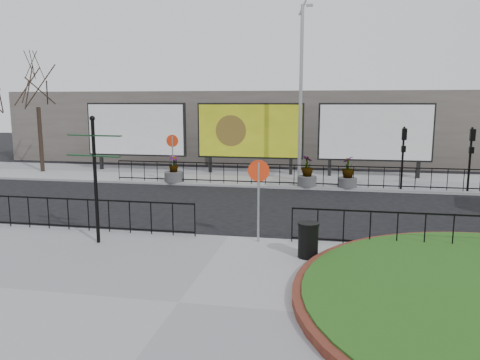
% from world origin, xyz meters
% --- Properties ---
extents(ground, '(90.00, 90.00, 0.00)m').
position_xyz_m(ground, '(0.00, 0.00, 0.00)').
color(ground, black).
rests_on(ground, ground).
extents(pavement_near, '(30.00, 10.00, 0.12)m').
position_xyz_m(pavement_near, '(0.00, -5.00, 0.06)').
color(pavement_near, gray).
rests_on(pavement_near, ground).
extents(pavement_far, '(44.00, 6.00, 0.12)m').
position_xyz_m(pavement_far, '(0.00, 12.00, 0.06)').
color(pavement_far, gray).
rests_on(pavement_far, ground).
extents(railing_near_left, '(10.00, 0.10, 1.10)m').
position_xyz_m(railing_near_left, '(-6.00, -0.30, 0.67)').
color(railing_near_left, black).
rests_on(railing_near_left, pavement_near).
extents(railing_near_right, '(9.00, 0.10, 1.10)m').
position_xyz_m(railing_near_right, '(6.50, -0.30, 0.67)').
color(railing_near_right, black).
rests_on(railing_near_right, pavement_near).
extents(railing_far, '(18.00, 0.10, 1.10)m').
position_xyz_m(railing_far, '(1.00, 9.30, 0.67)').
color(railing_far, black).
rests_on(railing_far, pavement_far).
extents(speed_sign_far, '(0.64, 0.07, 2.47)m').
position_xyz_m(speed_sign_far, '(-5.00, 9.40, 1.92)').
color(speed_sign_far, gray).
rests_on(speed_sign_far, pavement_far).
extents(speed_sign_near, '(0.64, 0.07, 2.47)m').
position_xyz_m(speed_sign_near, '(1.00, -0.40, 1.92)').
color(speed_sign_near, gray).
rests_on(speed_sign_near, pavement_near).
extents(billboard_left, '(6.20, 0.31, 4.10)m').
position_xyz_m(billboard_left, '(-8.50, 12.97, 2.60)').
color(billboard_left, black).
rests_on(billboard_left, pavement_far).
extents(billboard_mid, '(6.20, 0.31, 4.10)m').
position_xyz_m(billboard_mid, '(-1.50, 12.97, 2.60)').
color(billboard_mid, black).
rests_on(billboard_mid, pavement_far).
extents(billboard_right, '(6.20, 0.31, 4.10)m').
position_xyz_m(billboard_right, '(5.50, 12.97, 2.60)').
color(billboard_right, black).
rests_on(billboard_right, pavement_far).
extents(lamp_post, '(0.74, 0.18, 9.23)m').
position_xyz_m(lamp_post, '(1.51, 11.00, 4.83)').
color(lamp_post, gray).
rests_on(lamp_post, pavement_far).
extents(signal_pole_a, '(0.22, 0.26, 3.00)m').
position_xyz_m(signal_pole_a, '(6.50, 9.34, 2.10)').
color(signal_pole_a, black).
rests_on(signal_pole_a, pavement_far).
extents(signal_pole_b, '(0.22, 0.26, 3.00)m').
position_xyz_m(signal_pole_b, '(9.50, 9.34, 2.10)').
color(signal_pole_b, black).
rests_on(signal_pole_b, pavement_far).
extents(tree_left, '(2.00, 2.00, 7.00)m').
position_xyz_m(tree_left, '(-14.00, 11.50, 3.62)').
color(tree_left, '#2D2119').
rests_on(tree_left, pavement_far).
extents(building_backdrop, '(40.00, 10.00, 5.00)m').
position_xyz_m(building_backdrop, '(0.00, 22.00, 2.50)').
color(building_backdrop, '#615B55').
rests_on(building_backdrop, ground).
extents(fingerpost_sign, '(1.76, 0.51, 3.76)m').
position_xyz_m(fingerpost_sign, '(-3.69, -1.37, 2.39)').
color(fingerpost_sign, black).
rests_on(fingerpost_sign, pavement_near).
extents(litter_bin, '(0.58, 0.58, 0.96)m').
position_xyz_m(litter_bin, '(2.53, -1.58, 0.60)').
color(litter_bin, black).
rests_on(litter_bin, pavement_near).
extents(planter_a, '(0.99, 0.99, 1.40)m').
position_xyz_m(planter_a, '(-4.96, 9.40, 0.59)').
color(planter_a, '#4C4C4F').
rests_on(planter_a, pavement_far).
extents(planter_b, '(0.94, 0.94, 1.54)m').
position_xyz_m(planter_b, '(2.00, 9.40, 0.71)').
color(planter_b, '#4C4C4F').
rests_on(planter_b, pavement_far).
extents(planter_c, '(0.91, 0.91, 1.53)m').
position_xyz_m(planter_c, '(3.98, 9.40, 0.73)').
color(planter_c, '#4C4C4F').
rests_on(planter_c, pavement_far).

